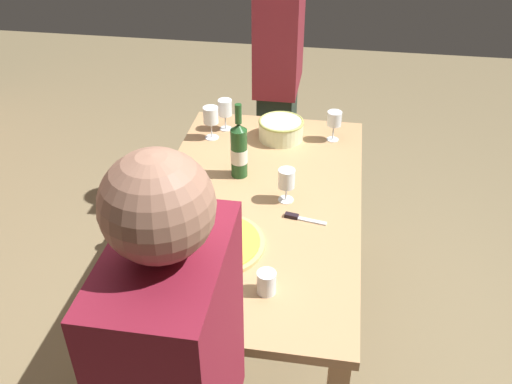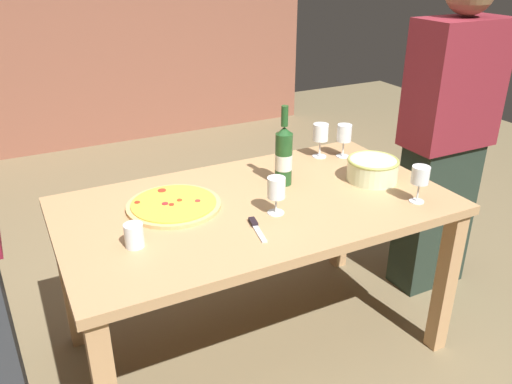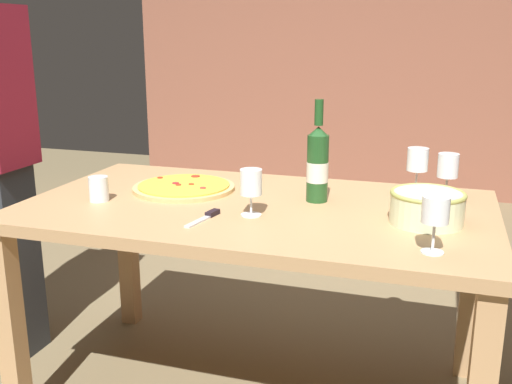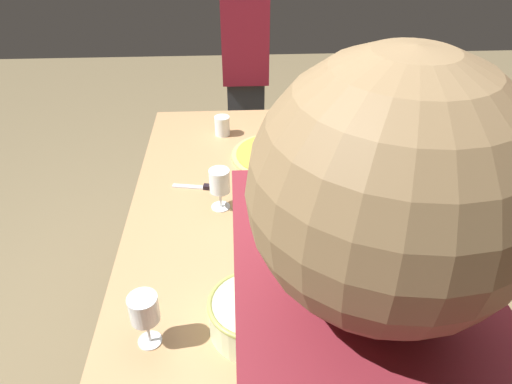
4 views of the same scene
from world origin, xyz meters
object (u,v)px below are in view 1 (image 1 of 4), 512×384
at_px(pizza, 216,243).
at_px(person_host, 278,83).
at_px(wine_glass_far_left, 211,117).
at_px(wine_glass_far_right, 334,120).
at_px(dining_table, 256,218).
at_px(wine_glass_by_bottle, 225,109).
at_px(wine_glass_near_pizza, 287,180).
at_px(pizza_knife, 300,218).
at_px(serving_bowl, 281,129).
at_px(wine_bottle, 239,150).
at_px(cup_amber, 266,282).

bearing_deg(pizza, person_host, -2.65).
relative_size(wine_glass_far_left, wine_glass_far_right, 1.09).
bearing_deg(dining_table, wine_glass_by_bottle, 22.80).
bearing_deg(wine_glass_far_right, pizza, 155.90).
height_order(wine_glass_near_pizza, person_host, person_host).
bearing_deg(wine_glass_far_right, wine_glass_far_left, 97.15).
relative_size(wine_glass_far_right, person_host, 0.10).
xyz_separation_m(wine_glass_far_left, pizza_knife, (-0.62, -0.51, -0.11)).
bearing_deg(person_host, serving_bowl, 6.53).
height_order(wine_glass_by_bottle, wine_glass_far_right, wine_glass_by_bottle).
xyz_separation_m(serving_bowl, wine_bottle, (-0.38, 0.15, 0.08)).
bearing_deg(pizza, wine_glass_far_left, 13.82).
xyz_separation_m(pizza, pizza_knife, (0.22, -0.31, -0.00)).
bearing_deg(wine_glass_by_bottle, pizza_knife, -147.56).
relative_size(pizza, wine_bottle, 1.07).
bearing_deg(wine_glass_near_pizza, pizza_knife, -150.16).
bearing_deg(serving_bowl, pizza_knife, -166.51).
relative_size(wine_glass_near_pizza, pizza_knife, 0.86).
bearing_deg(pizza_knife, dining_table, 62.85).
height_order(wine_glass_near_pizza, cup_amber, wine_glass_near_pizza).
distance_m(cup_amber, person_host, 1.64).
bearing_deg(cup_amber, wine_glass_near_pizza, -0.37).
height_order(wine_glass_far_left, wine_glass_far_right, wine_glass_far_left).
xyz_separation_m(wine_bottle, person_host, (0.90, -0.07, -0.06)).
distance_m(wine_glass_by_bottle, pizza_knife, 0.87).
xyz_separation_m(serving_bowl, person_host, (0.52, 0.08, 0.02)).
relative_size(wine_bottle, cup_amber, 4.09).
xyz_separation_m(dining_table, wine_glass_by_bottle, (0.62, 0.26, 0.21)).
xyz_separation_m(wine_glass_far_left, person_host, (0.57, -0.27, -0.04)).
distance_m(serving_bowl, wine_glass_far_left, 0.36).
distance_m(wine_glass_near_pizza, wine_glass_far_left, 0.66).
xyz_separation_m(serving_bowl, cup_amber, (-1.11, -0.08, -0.01)).
bearing_deg(wine_glass_far_left, wine_glass_near_pizza, -138.30).
xyz_separation_m(dining_table, cup_amber, (-0.54, -0.12, 0.14)).
distance_m(wine_glass_by_bottle, cup_amber, 1.23).
bearing_deg(serving_bowl, wine_glass_by_bottle, 79.60).
distance_m(wine_bottle, pizza_knife, 0.44).
bearing_deg(wine_bottle, wine_glass_far_right, -45.42).
xyz_separation_m(wine_glass_near_pizza, wine_glass_far_right, (0.57, -0.18, 0.01)).
distance_m(pizza, wine_glass_by_bottle, 0.96).
xyz_separation_m(wine_glass_by_bottle, pizza_knife, (-0.73, -0.46, -0.11)).
relative_size(wine_bottle, wine_glass_far_right, 2.27).
xyz_separation_m(wine_glass_near_pizza, person_host, (1.07, 0.17, -0.02)).
height_order(pizza, wine_glass_far_left, wine_glass_far_left).
relative_size(wine_glass_by_bottle, person_host, 0.10).
relative_size(pizza, wine_glass_far_right, 2.44).
xyz_separation_m(dining_table, pizza, (-0.32, 0.11, 0.10)).
xyz_separation_m(wine_glass_far_right, pizza_knife, (-0.70, 0.10, -0.11)).
relative_size(serving_bowl, pizza_knife, 1.30).
xyz_separation_m(dining_table, wine_bottle, (0.19, 0.11, 0.23)).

